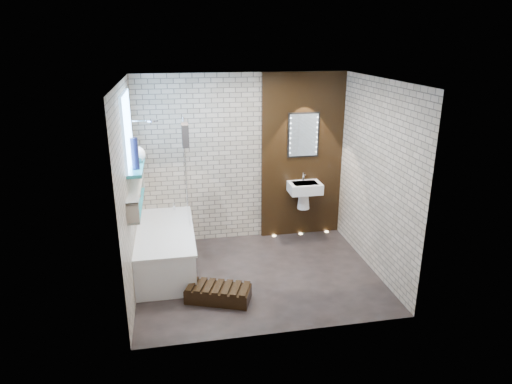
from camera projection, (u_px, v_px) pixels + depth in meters
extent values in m
plane|color=black|center=(258.00, 275.00, 6.21)|extent=(3.20, 3.20, 0.00)
cube|color=gray|center=(242.00, 159.00, 6.99)|extent=(3.20, 0.04, 2.60)
cube|color=gray|center=(283.00, 224.00, 4.58)|extent=(3.20, 0.04, 2.60)
cube|color=gray|center=(129.00, 192.00, 5.51)|extent=(0.04, 2.60, 2.60)
cube|color=gray|center=(376.00, 178.00, 6.07)|extent=(0.04, 2.60, 2.60)
plane|color=white|center=(258.00, 80.00, 5.36)|extent=(3.20, 3.20, 0.00)
cube|color=black|center=(302.00, 157.00, 7.13)|extent=(1.30, 0.06, 2.60)
cube|color=#7FADE0|center=(127.00, 130.00, 5.60)|extent=(0.03, 1.00, 0.90)
cube|color=teal|center=(137.00, 166.00, 5.77)|extent=(0.18, 1.00, 0.04)
cube|color=teal|center=(137.00, 204.00, 5.73)|extent=(0.14, 1.30, 0.03)
cube|color=#B2A899|center=(135.00, 187.00, 5.65)|extent=(0.14, 1.30, 0.03)
cube|color=#B2A899|center=(133.00, 214.00, 5.10)|extent=(0.14, 0.03, 0.26)
cube|color=#B2A899|center=(139.00, 181.00, 6.28)|extent=(0.14, 0.03, 0.26)
cube|color=white|center=(166.00, 250.00, 6.32)|extent=(0.75, 1.70, 0.55)
cube|color=white|center=(164.00, 231.00, 6.23)|extent=(0.79, 1.74, 0.03)
cylinder|color=silver|center=(174.00, 206.00, 6.91)|extent=(0.04, 0.04, 0.12)
cube|color=white|center=(186.00, 170.00, 6.47)|extent=(0.01, 0.78, 1.40)
cube|color=black|center=(185.00, 135.00, 6.01)|extent=(0.09, 0.23, 0.30)
cylinder|color=silver|center=(152.00, 120.00, 6.21)|extent=(0.18, 0.18, 0.02)
cube|color=white|center=(305.00, 188.00, 7.09)|extent=(0.50, 0.36, 0.16)
cone|color=white|center=(303.00, 200.00, 7.20)|extent=(0.20, 0.20, 0.28)
cylinder|color=silver|center=(303.00, 177.00, 7.13)|extent=(0.03, 0.03, 0.14)
cube|color=black|center=(303.00, 135.00, 6.99)|extent=(0.50, 0.02, 0.70)
cube|color=silver|center=(304.00, 135.00, 6.98)|extent=(0.45, 0.01, 0.65)
cube|color=black|center=(218.00, 294.00, 5.59)|extent=(0.85, 0.60, 0.17)
cylinder|color=#AE611A|center=(136.00, 204.00, 5.54)|extent=(0.05, 0.05, 0.10)
cylinder|color=maroon|center=(137.00, 191.00, 5.91)|extent=(0.07, 0.07, 0.17)
cylinder|color=maroon|center=(135.00, 206.00, 5.43)|extent=(0.06, 0.06, 0.14)
cylinder|color=maroon|center=(138.00, 190.00, 6.03)|extent=(0.04, 0.04, 0.10)
sphere|color=teal|center=(137.00, 159.00, 5.79)|extent=(0.12, 0.12, 0.12)
sphere|color=white|center=(137.00, 154.00, 5.82)|extent=(0.21, 0.21, 0.21)
cylinder|color=#15193B|center=(135.00, 154.00, 5.50)|extent=(0.09, 0.09, 0.39)
cylinder|color=#FFD899|center=(274.00, 236.00, 7.41)|extent=(0.06, 0.06, 0.01)
cylinder|color=#FFD899|center=(301.00, 234.00, 7.49)|extent=(0.06, 0.06, 0.01)
cylinder|color=#FFD899|center=(327.00, 232.00, 7.57)|extent=(0.06, 0.06, 0.01)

